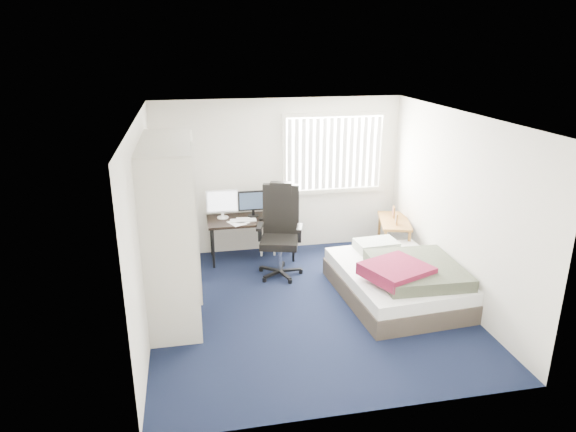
# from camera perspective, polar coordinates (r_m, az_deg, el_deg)

# --- Properties ---
(ground) EXTENTS (4.20, 4.20, 0.00)m
(ground) POSITION_cam_1_polar(r_m,az_deg,el_deg) (6.92, 2.21, -9.98)
(ground) COLOR black
(ground) RESTS_ON ground
(room_shell) EXTENTS (4.20, 4.20, 4.20)m
(room_shell) POSITION_cam_1_polar(r_m,az_deg,el_deg) (6.33, 2.39, 2.08)
(room_shell) COLOR silver
(room_shell) RESTS_ON ground
(window_assembly) EXTENTS (1.72, 0.09, 1.32)m
(window_assembly) POSITION_cam_1_polar(r_m,az_deg,el_deg) (8.44, 5.13, 6.95)
(window_assembly) COLOR white
(window_assembly) RESTS_ON ground
(closet) EXTENTS (0.64, 1.84, 2.22)m
(closet) POSITION_cam_1_polar(r_m,az_deg,el_deg) (6.47, -12.75, 0.53)
(closet) COLOR beige
(closet) RESTS_ON ground
(desk) EXTENTS (1.41, 0.65, 1.14)m
(desk) POSITION_cam_1_polar(r_m,az_deg,el_deg) (8.13, -4.10, 0.07)
(desk) COLOR black
(desk) RESTS_ON ground
(office_chair) EXTENTS (0.80, 0.80, 1.38)m
(office_chair) POSITION_cam_1_polar(r_m,az_deg,el_deg) (7.64, -0.87, -2.68)
(office_chair) COLOR black
(office_chair) RESTS_ON ground
(footstool) EXTENTS (0.31, 0.26, 0.24)m
(footstool) POSITION_cam_1_polar(r_m,az_deg,el_deg) (8.44, -2.30, -3.07)
(footstool) COLOR white
(footstool) RESTS_ON ground
(nightstand) EXTENTS (0.66, 0.98, 0.80)m
(nightstand) POSITION_cam_1_polar(r_m,az_deg,el_deg) (8.42, 11.71, -0.88)
(nightstand) COLOR brown
(nightstand) RESTS_ON ground
(bed) EXTENTS (1.58, 2.03, 0.64)m
(bed) POSITION_cam_1_polar(r_m,az_deg,el_deg) (7.17, 12.21, -6.88)
(bed) COLOR #40372E
(bed) RESTS_ON ground
(pine_box) EXTENTS (0.50, 0.44, 0.32)m
(pine_box) POSITION_cam_1_polar(r_m,az_deg,el_deg) (6.93, -11.86, -8.84)
(pine_box) COLOR tan
(pine_box) RESTS_ON ground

